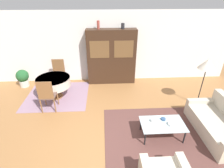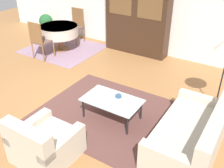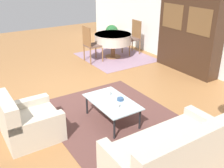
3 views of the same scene
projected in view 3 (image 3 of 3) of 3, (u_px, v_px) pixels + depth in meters
The scene contains 15 objects.
ground_plane at pixel (67, 96), 5.76m from camera, with size 14.00×14.00×0.00m, color #9E6B3D.
wall_back at pixel (189, 18), 7.00m from camera, with size 10.00×0.06×2.70m.
area_rug at pixel (111, 116), 4.98m from camera, with size 2.57×2.21×0.01m.
dining_rug at pixel (116, 57), 8.23m from camera, with size 2.11×1.93×0.01m.
couch at pixel (174, 154), 3.56m from camera, with size 0.95×1.80×0.82m.
armchair at pixel (28, 122), 4.27m from camera, with size 0.87×0.87×0.79m.
coffee_table at pixel (112, 103), 4.68m from camera, with size 1.08×0.65×0.41m.
display_cabinet at pixel (189, 32), 6.78m from camera, with size 1.83×0.42×2.09m.
dining_table at pixel (113, 39), 7.98m from camera, with size 1.12×1.12×0.73m.
dining_chair_near at pixel (90, 42), 7.59m from camera, with size 0.44×0.44×1.05m.
dining_chair_far at pixel (134, 35), 8.37m from camera, with size 0.44×0.44×1.05m.
cup at pixel (109, 93), 4.87m from camera, with size 0.08×0.08×0.09m.
bowl at pixel (115, 105), 4.47m from camera, with size 0.17×0.17×0.06m.
bowl_small at pixel (120, 99), 4.68m from camera, with size 0.12×0.12×0.05m.
potted_plant at pixel (112, 33), 9.56m from camera, with size 0.46×0.46×0.68m.
Camera 3 is at (4.86, -1.96, 2.61)m, focal length 42.00 mm.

